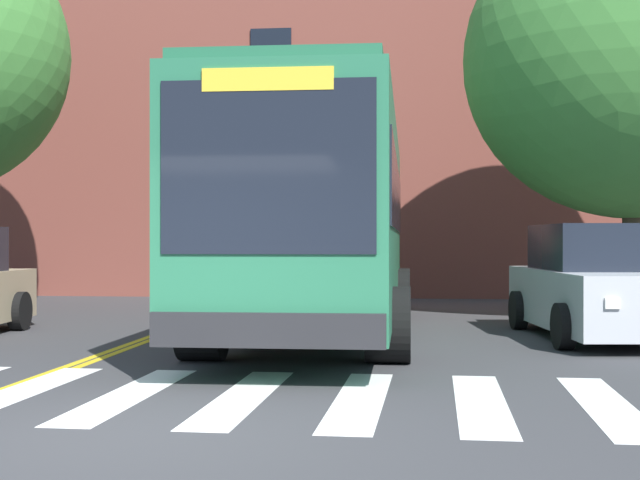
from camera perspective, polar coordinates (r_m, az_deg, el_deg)
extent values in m
plane|color=#38383A|center=(7.32, -12.00, -12.15)|extent=(120.00, 120.00, 0.00)
cube|color=white|center=(9.65, -18.61, -9.17)|extent=(0.53, 3.26, 0.01)
cube|color=white|center=(9.21, -12.07, -9.61)|extent=(0.53, 3.26, 0.01)
cube|color=white|center=(8.90, -4.95, -9.95)|extent=(0.53, 3.26, 0.01)
cube|color=white|center=(8.73, 2.57, -10.15)|extent=(0.53, 3.26, 0.01)
cube|color=white|center=(8.71, 10.26, -10.17)|extent=(0.53, 3.26, 0.01)
cube|color=white|center=(8.84, 17.85, -10.02)|extent=(0.53, 3.26, 0.01)
cube|color=gold|center=(23.04, -4.30, -3.83)|extent=(0.12, 36.00, 0.01)
cube|color=gold|center=(23.01, -3.91, -3.83)|extent=(0.12, 36.00, 0.01)
cube|color=#28704C|center=(14.76, 0.09, 1.53)|extent=(2.63, 11.34, 2.99)
cube|color=black|center=(14.70, 4.95, 2.70)|extent=(0.16, 10.41, 1.08)
cube|color=black|center=(14.95, -4.70, 2.66)|extent=(0.16, 10.41, 1.08)
cube|color=black|center=(9.16, -3.38, 4.71)|extent=(2.24, 0.05, 1.80)
cube|color=yellow|center=(9.28, -3.38, 10.25)|extent=(1.37, 0.05, 0.24)
cube|color=#232326|center=(9.15, -3.41, -5.80)|extent=(2.43, 0.13, 0.36)
cube|color=#246444|center=(14.89, 0.09, 7.61)|extent=(2.48, 10.89, 0.16)
cylinder|color=black|center=(11.23, 4.39, -5.42)|extent=(0.57, 0.97, 0.96)
cylinder|color=black|center=(11.53, -7.53, -5.28)|extent=(0.57, 0.97, 0.96)
cylinder|color=black|center=(17.27, 4.84, -3.52)|extent=(0.57, 0.97, 0.96)
cylinder|color=black|center=(17.46, -2.97, -3.48)|extent=(0.57, 0.97, 0.96)
cylinder|color=black|center=(18.36, 4.89, -3.31)|extent=(0.57, 0.97, 0.96)
cylinder|color=black|center=(18.55, -2.46, -3.28)|extent=(0.57, 0.97, 0.96)
cylinder|color=black|center=(16.04, -18.68, -4.33)|extent=(0.28, 0.68, 0.66)
cube|color=#B7BABF|center=(14.61, 17.46, -3.59)|extent=(2.35, 4.82, 0.89)
cube|color=black|center=(14.71, 17.30, -0.44)|extent=(1.91, 2.40, 0.72)
cube|color=white|center=(12.20, 18.22, -3.88)|extent=(0.20, 0.06, 0.14)
cylinder|color=black|center=(12.99, 15.32, -5.35)|extent=(0.29, 0.68, 0.66)
cylinder|color=black|center=(16.29, 19.16, -4.26)|extent=(0.29, 0.68, 0.66)
cylinder|color=black|center=(15.78, 12.59, -4.40)|extent=(0.29, 0.68, 0.66)
cylinder|color=#4C3D2D|center=(18.44, 19.51, -1.01)|extent=(0.48, 0.48, 2.43)
ellipsoid|color=#428438|center=(18.79, 19.51, 11.00)|extent=(8.30, 7.92, 6.34)
cube|color=brown|center=(28.25, -1.75, 9.35)|extent=(41.99, 8.18, 12.26)
cube|color=black|center=(23.85, -3.16, 3.66)|extent=(1.10, 0.06, 1.40)
cube|color=black|center=(24.32, -3.16, 11.76)|extent=(1.10, 0.06, 1.40)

